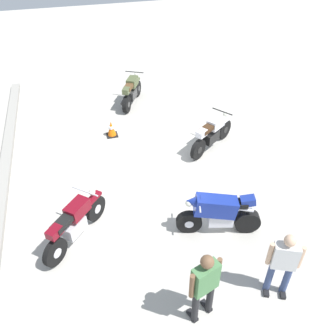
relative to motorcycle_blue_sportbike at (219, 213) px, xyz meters
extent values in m
plane|color=#B7B2A8|center=(2.54, 0.37, -0.59)|extent=(40.00, 40.00, 0.00)
cube|color=#9C978F|center=(2.54, 4.97, -0.52)|extent=(14.00, 0.30, 0.15)
cylinder|color=black|center=(0.17, 0.64, -0.29)|extent=(0.31, 0.62, 0.60)
cylinder|color=black|center=(-0.18, -0.66, -0.29)|extent=(0.37, 0.64, 0.60)
cylinder|color=silver|center=(0.17, 0.64, -0.29)|extent=(0.23, 0.25, 0.21)
cylinder|color=silver|center=(-0.18, -0.66, -0.29)|extent=(0.23, 0.25, 0.21)
cube|color=silver|center=(-0.02, -0.06, -0.19)|extent=(0.41, 0.61, 0.32)
cube|color=navy|center=(0.02, 0.09, 0.21)|extent=(0.60, 1.05, 0.57)
cone|color=navy|center=(0.16, 0.59, 0.36)|extent=(0.42, 0.43, 0.39)
cube|color=black|center=(-0.08, -0.30, 0.28)|extent=(0.41, 0.65, 0.12)
cube|color=navy|center=(-0.16, -0.59, 0.36)|extent=(0.30, 0.39, 0.23)
cylinder|color=silver|center=(-0.07, -0.56, 0.18)|extent=(0.19, 0.41, 0.17)
cylinder|color=silver|center=(-0.22, -0.52, 0.18)|extent=(0.19, 0.41, 0.17)
cylinder|color=silver|center=(0.12, 0.45, 0.38)|extent=(0.69, 0.22, 0.04)
sphere|color=silver|center=(0.18, 0.67, 0.31)|extent=(0.16, 0.16, 0.16)
cylinder|color=black|center=(7.40, 0.32, -0.29)|extent=(0.60, 0.42, 0.60)
cylinder|color=black|center=(6.21, 0.95, -0.29)|extent=(0.60, 0.42, 0.60)
cylinder|color=#333333|center=(7.40, 0.32, -0.29)|extent=(0.27, 0.26, 0.21)
cylinder|color=#333333|center=(6.21, 0.95, -0.29)|extent=(0.27, 0.26, 0.21)
cube|color=#333333|center=(6.76, 0.66, -0.19)|extent=(0.63, 0.51, 0.32)
cube|color=#515B38|center=(6.94, 0.56, 0.21)|extent=(0.64, 0.55, 0.30)
cube|color=#515B38|center=(7.40, 0.32, 0.04)|extent=(0.46, 0.35, 0.08)
cube|color=brown|center=(6.54, 0.78, 0.23)|extent=(0.65, 0.51, 0.12)
cube|color=#515B38|center=(6.28, 0.92, 0.21)|extent=(0.39, 0.34, 0.18)
cylinder|color=#333333|center=(6.49, 1.00, -0.24)|extent=(0.54, 0.36, 0.16)
cylinder|color=#333333|center=(7.23, 0.41, 0.46)|extent=(0.36, 0.63, 0.04)
sphere|color=silver|center=(7.43, 0.30, 0.26)|extent=(0.16, 0.16, 0.16)
cylinder|color=black|center=(3.64, -1.74, -0.27)|extent=(0.46, 0.59, 0.64)
cylinder|color=black|center=(2.82, -0.55, -0.27)|extent=(0.46, 0.59, 0.64)
cylinder|color=black|center=(3.64, -1.74, -0.27)|extent=(0.24, 0.26, 0.22)
cylinder|color=black|center=(2.82, -0.55, -0.27)|extent=(0.24, 0.26, 0.22)
cube|color=black|center=(3.20, -1.11, -0.17)|extent=(0.55, 0.62, 0.32)
cube|color=silver|center=(3.32, -1.27, 0.23)|extent=(0.58, 0.64, 0.30)
cube|color=silver|center=(3.64, -1.74, 0.08)|extent=(0.38, 0.45, 0.08)
cube|color=#382314|center=(3.06, -0.90, 0.25)|extent=(0.56, 0.64, 0.12)
cube|color=silver|center=(2.89, -0.65, 0.23)|extent=(0.36, 0.39, 0.18)
cylinder|color=black|center=(3.11, -0.68, -0.22)|extent=(0.41, 0.52, 0.16)
cylinder|color=black|center=(3.50, -1.54, 0.48)|extent=(0.60, 0.43, 0.04)
sphere|color=silver|center=(3.63, -1.72, 0.28)|extent=(0.16, 0.16, 0.16)
cylinder|color=black|center=(1.20, 2.66, -0.27)|extent=(0.55, 0.52, 0.64)
cylinder|color=black|center=(0.12, 3.64, -0.27)|extent=(0.55, 0.52, 0.64)
cylinder|color=silver|center=(1.20, 2.66, -0.27)|extent=(0.26, 0.25, 0.22)
cylinder|color=silver|center=(0.12, 3.64, -0.27)|extent=(0.26, 0.25, 0.22)
cube|color=silver|center=(0.62, 3.18, -0.17)|extent=(0.60, 0.58, 0.32)
cube|color=maroon|center=(0.77, 3.05, 0.23)|extent=(0.63, 0.61, 0.30)
cube|color=maroon|center=(1.20, 2.66, 0.08)|extent=(0.43, 0.41, 0.08)
cube|color=black|center=(0.44, 3.35, 0.25)|extent=(0.62, 0.60, 0.12)
cube|color=maroon|center=(0.22, 3.55, 0.23)|extent=(0.38, 0.38, 0.18)
cylinder|color=silver|center=(0.44, 3.58, -0.22)|extent=(0.49, 0.45, 0.16)
cylinder|color=silver|center=(1.02, 2.83, 0.48)|extent=(0.50, 0.54, 0.04)
sphere|color=silver|center=(1.18, 2.68, 0.28)|extent=(0.16, 0.16, 0.16)
cylinder|color=#262628|center=(-1.81, 0.92, -0.17)|extent=(0.16, 0.16, 0.86)
cube|color=black|center=(-1.75, 0.94, -0.55)|extent=(0.28, 0.18, 0.08)
cylinder|color=#262628|center=(-1.91, 1.24, -0.17)|extent=(0.16, 0.16, 0.86)
cube|color=black|center=(-1.86, 1.26, -0.55)|extent=(0.28, 0.18, 0.08)
cube|color=#4C7F4C|center=(-1.86, 1.08, 0.57)|extent=(0.36, 0.53, 0.61)
cylinder|color=brown|center=(-1.77, 0.81, 0.58)|extent=(0.11, 0.11, 0.57)
cylinder|color=brown|center=(-1.95, 1.35, 0.58)|extent=(0.11, 0.11, 0.57)
sphere|color=brown|center=(-1.86, 1.08, 1.02)|extent=(0.23, 0.23, 0.23)
cylinder|color=#384772|center=(-1.72, -0.35, -0.19)|extent=(0.17, 0.17, 0.81)
cube|color=black|center=(-1.78, -0.33, -0.55)|extent=(0.28, 0.20, 0.08)
cylinder|color=#384772|center=(-1.86, -0.64, -0.19)|extent=(0.17, 0.17, 0.81)
cube|color=black|center=(-1.91, -0.62, -0.55)|extent=(0.28, 0.20, 0.08)
cube|color=silver|center=(-1.79, -0.50, 0.50)|extent=(0.39, 0.51, 0.57)
cylinder|color=#D8AD8C|center=(-1.68, -0.25, 0.52)|extent=(0.12, 0.12, 0.54)
cylinder|color=#D8AD8C|center=(-1.90, -0.75, 0.52)|extent=(0.12, 0.12, 0.54)
sphere|color=#D8AD8C|center=(-1.79, -0.50, 0.93)|extent=(0.22, 0.22, 0.22)
cube|color=black|center=(4.79, 1.73, -0.58)|extent=(0.36, 0.36, 0.03)
cone|color=orange|center=(4.79, 1.73, -0.31)|extent=(0.28, 0.28, 0.50)
cylinder|color=white|center=(4.79, 1.73, -0.27)|extent=(0.19, 0.19, 0.08)
camera|label=1|loc=(-4.94, 2.63, 5.62)|focal=36.82mm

